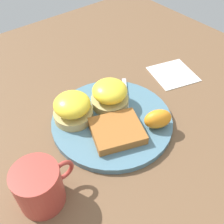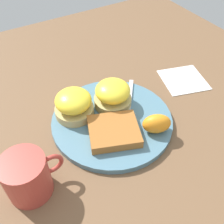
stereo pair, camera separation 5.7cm
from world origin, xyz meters
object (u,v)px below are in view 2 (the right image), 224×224
(sandwich_benedict_left, at_px, (113,94))
(sandwich_benedict_right, at_px, (74,104))
(orange_wedge, at_px, (157,124))
(cup, at_px, (27,177))
(fork, at_px, (128,113))
(hashbrown_patty, at_px, (114,131))

(sandwich_benedict_left, distance_m, sandwich_benedict_right, 0.09)
(orange_wedge, relative_size, cup, 0.55)
(sandwich_benedict_left, distance_m, orange_wedge, 0.12)
(sandwich_benedict_left, bearing_deg, cup, -155.50)
(orange_wedge, xyz_separation_m, fork, (-0.02, 0.07, -0.02))
(orange_wedge, bearing_deg, fork, 106.67)
(sandwich_benedict_left, bearing_deg, fork, -71.86)
(sandwich_benedict_right, bearing_deg, cup, -139.58)
(fork, distance_m, cup, 0.26)
(hashbrown_patty, bearing_deg, sandwich_benedict_right, 114.93)
(sandwich_benedict_left, height_order, orange_wedge, sandwich_benedict_left)
(cup, bearing_deg, sandwich_benedict_left, 24.50)
(fork, bearing_deg, sandwich_benedict_right, 149.97)
(fork, relative_size, cup, 1.60)
(sandwich_benedict_left, distance_m, fork, 0.05)
(sandwich_benedict_left, relative_size, cup, 0.80)
(cup, bearing_deg, hashbrown_patty, 7.87)
(cup, bearing_deg, sandwich_benedict_right, 40.42)
(sandwich_benedict_right, xyz_separation_m, orange_wedge, (0.13, -0.13, -0.01))
(sandwich_benedict_right, relative_size, orange_wedge, 1.45)
(hashbrown_patty, height_order, fork, hashbrown_patty)
(hashbrown_patty, xyz_separation_m, fork, (0.06, 0.04, -0.01))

